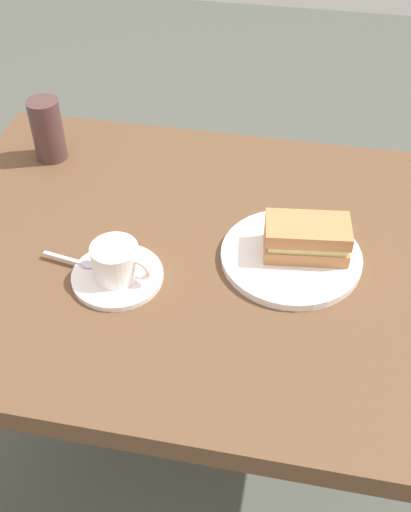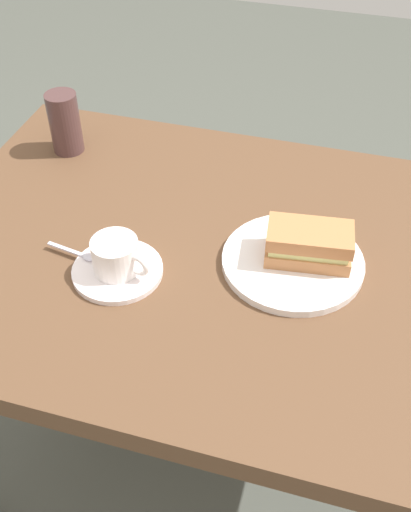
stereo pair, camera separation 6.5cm
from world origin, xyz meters
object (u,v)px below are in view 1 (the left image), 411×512
object	(u,v)px
sandwich_plate	(291,257)
coffee_cup	(116,260)
sandwich_front	(307,238)
coffee_saucer	(118,276)
dining_table	(222,283)
drinking_glass	(47,130)
spoon	(78,262)

from	to	relation	value
sandwich_plate	coffee_cup	xyz separation A→B (m)	(-0.28, -0.10, 0.03)
sandwich_front	coffee_saucer	size ratio (longest dim) A/B	0.98
dining_table	sandwich_plate	bearing A→B (deg)	-0.76
coffee_saucer	coffee_cup	bearing A→B (deg)	-15.58
dining_table	drinking_glass	xyz separation A→B (m)	(-0.40, 0.22, 0.14)
coffee_saucer	sandwich_plate	bearing A→B (deg)	19.47
sandwich_front	spoon	distance (m)	0.39
sandwich_plate	drinking_glass	xyz separation A→B (m)	(-0.52, 0.22, 0.06)
drinking_glass	sandwich_plate	bearing A→B (deg)	-23.09
coffee_cup	spoon	world-z (taller)	coffee_cup
sandwich_plate	drinking_glass	bearing A→B (deg)	156.91
coffee_cup	dining_table	bearing A→B (deg)	32.48
dining_table	sandwich_plate	xyz separation A→B (m)	(0.12, -0.00, 0.09)
spoon	dining_table	bearing A→B (deg)	20.55
sandwich_plate	drinking_glass	distance (m)	0.56
coffee_saucer	spoon	world-z (taller)	spoon
drinking_glass	spoon	bearing A→B (deg)	-61.50
dining_table	sandwich_front	bearing A→B (deg)	3.95
sandwich_plate	dining_table	bearing A→B (deg)	179.24
spoon	coffee_cup	bearing A→B (deg)	-10.10
sandwich_front	coffee_cup	bearing A→B (deg)	-159.74
sandwich_plate	coffee_cup	bearing A→B (deg)	-160.33
coffee_cup	drinking_glass	world-z (taller)	drinking_glass
coffee_saucer	coffee_cup	world-z (taller)	coffee_cup
dining_table	coffee_cup	distance (m)	0.22
sandwich_front	spoon	bearing A→B (deg)	-165.44
sandwich_plate	sandwich_front	size ratio (longest dim) A/B	1.62
spoon	drinking_glass	distance (m)	0.35
dining_table	sandwich_plate	distance (m)	0.15
sandwich_front	sandwich_plate	bearing A→B (deg)	-152.64
sandwich_plate	sandwich_front	distance (m)	0.04
coffee_saucer	drinking_glass	world-z (taller)	drinking_glass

